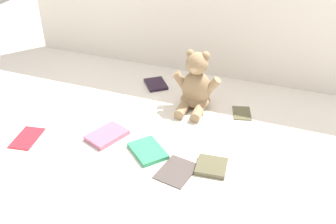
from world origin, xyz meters
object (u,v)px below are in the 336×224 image
book_case_1 (177,171)px  book_case_2 (107,135)px  book_case_0 (242,113)px  book_case_4 (156,84)px  book_case_3 (211,166)px  book_case_5 (148,151)px  book_case_6 (27,137)px  teddy_bear (196,87)px

book_case_1 → book_case_2: 0.30m
book_case_0 → book_case_2: (-0.41, -0.31, 0.00)m
book_case_1 → book_case_4: 0.56m
book_case_1 → book_case_3: 0.11m
book_case_1 → book_case_2: bearing=173.6°
book_case_5 → book_case_6: bearing=140.8°
book_case_1 → book_case_6: (-0.54, -0.02, 0.00)m
book_case_4 → teddy_bear: bearing=-64.4°
book_case_2 → book_case_6: size_ratio=1.04×
book_case_5 → book_case_4: bearing=59.5°
book_case_0 → book_case_3: book_case_3 is taller
book_case_4 → book_case_0: bearing=-51.3°
book_case_0 → book_case_3: bearing=-110.3°
teddy_bear → book_case_3: (0.16, -0.33, -0.08)m
teddy_bear → book_case_3: teddy_bear is taller
book_case_4 → book_case_6: 0.58m
book_case_0 → book_case_3: 0.35m
book_case_4 → book_case_2: bearing=-130.4°
book_case_0 → book_case_6: bearing=-163.8°
teddy_bear → book_case_4: bearing=152.5°
book_case_0 → book_case_4: (-0.39, 0.09, 0.00)m
book_case_0 → teddy_bear: bearing=167.2°
book_case_0 → book_case_1: bearing=-123.1°
book_case_2 → book_case_3: book_case_2 is taller
book_case_6 → teddy_bear: bearing=30.5°
book_case_1 → book_case_5: book_case_5 is taller
book_case_0 → book_case_1: book_case_0 is taller
teddy_bear → book_case_1: (0.06, -0.39, -0.08)m
book_case_1 → book_case_4: (-0.27, 0.49, 0.00)m
book_case_3 → book_case_5: 0.22m
teddy_bear → book_case_2: bearing=-127.5°
book_case_0 → book_case_3: (-0.02, -0.34, 0.00)m
book_case_2 → book_case_4: size_ratio=1.23×
book_case_0 → book_case_5: size_ratio=0.73×
book_case_3 → book_case_4: 0.57m
book_case_4 → book_case_6: bearing=-156.0°
book_case_1 → book_case_6: bearing=-167.9°
book_case_4 → book_case_3: bearing=-88.2°
book_case_1 → book_case_2: size_ratio=0.96×
teddy_bear → book_case_2: size_ratio=1.73×
book_case_1 → book_case_4: book_case_4 is taller
book_case_1 → book_case_4: size_ratio=1.18×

